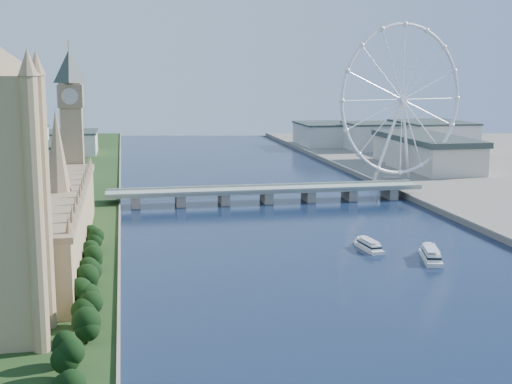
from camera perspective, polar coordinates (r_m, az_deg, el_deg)
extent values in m
cube|color=tan|center=(240.34, -19.53, -1.56)|extent=(22.00, 22.00, 86.00)
cube|color=tan|center=(357.13, -15.37, -2.54)|extent=(24.00, 200.00, 28.00)
cone|color=#937A59|center=(351.47, -15.64, 3.21)|extent=(12.00, 12.00, 40.00)
cube|color=tan|center=(459.60, -14.45, 3.46)|extent=(13.00, 13.00, 80.00)
cube|color=#937A59|center=(457.39, -14.62, 7.45)|extent=(15.00, 15.00, 14.00)
pyramid|color=#2D3833|center=(457.28, -14.77, 10.95)|extent=(20.02, 20.02, 20.00)
cube|color=gray|center=(494.66, 0.85, 0.16)|extent=(220.00, 22.00, 2.00)
cube|color=gray|center=(485.95, -9.61, -0.72)|extent=(6.00, 20.00, 7.50)
cube|color=gray|center=(487.30, -6.08, -0.61)|extent=(6.00, 20.00, 7.50)
cube|color=gray|center=(490.48, -2.59, -0.50)|extent=(6.00, 20.00, 7.50)
cube|color=gray|center=(495.47, 0.85, -0.38)|extent=(6.00, 20.00, 7.50)
cube|color=gray|center=(502.20, 4.20, -0.27)|extent=(6.00, 20.00, 7.50)
cube|color=gray|center=(510.61, 7.46, -0.16)|extent=(6.00, 20.00, 7.50)
cube|color=gray|center=(520.61, 10.60, -0.06)|extent=(6.00, 20.00, 7.50)
torus|color=silver|center=(575.95, 11.63, 7.27)|extent=(113.60, 39.12, 118.60)
cylinder|color=silver|center=(575.95, 11.63, 7.27)|extent=(7.25, 6.61, 6.00)
cube|color=gray|center=(590.07, 10.78, 1.10)|extent=(14.00, 10.00, 2.00)
cube|color=beige|center=(615.87, -16.41, 2.36)|extent=(40.00, 60.00, 26.00)
cube|color=beige|center=(709.26, -18.93, 3.40)|extent=(60.00, 80.00, 32.00)
cube|color=beige|center=(783.63, -14.46, 3.80)|extent=(50.00, 70.00, 22.00)
cube|color=beige|center=(810.41, 9.46, 4.38)|extent=(60.00, 60.00, 28.00)
cube|color=beige|center=(814.57, 13.92, 4.32)|extent=(70.00, 90.00, 30.00)
cube|color=beige|center=(855.03, 5.55, 4.60)|extent=(60.00, 80.00, 24.00)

